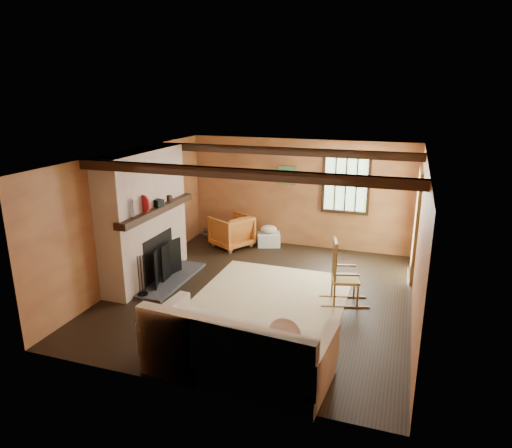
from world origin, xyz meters
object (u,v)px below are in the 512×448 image
at_px(rocking_chair, 343,277).
at_px(sofa, 237,352).
at_px(armchair, 232,231).
at_px(fireplace, 146,222).
at_px(laundry_basket, 269,239).

bearing_deg(rocking_chair, sofa, 144.13).
xyz_separation_m(rocking_chair, sofa, (-0.93, -2.45, -0.13)).
height_order(sofa, armchair, sofa).
xyz_separation_m(fireplace, sofa, (2.67, -2.33, -0.77)).
bearing_deg(fireplace, rocking_chair, 1.91).
xyz_separation_m(fireplace, rocking_chair, (3.60, 0.12, -0.64)).
bearing_deg(sofa, fireplace, 143.67).
bearing_deg(rocking_chair, laundry_basket, 25.28).
bearing_deg(fireplace, laundry_basket, 57.06).
distance_m(rocking_chair, armchair, 3.45).
distance_m(sofa, laundry_basket, 4.93).
height_order(fireplace, rocking_chair, fireplace).
bearing_deg(armchair, sofa, 52.69).
bearing_deg(armchair, laundry_basket, 142.37).
bearing_deg(armchair, rocking_chair, 84.10).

